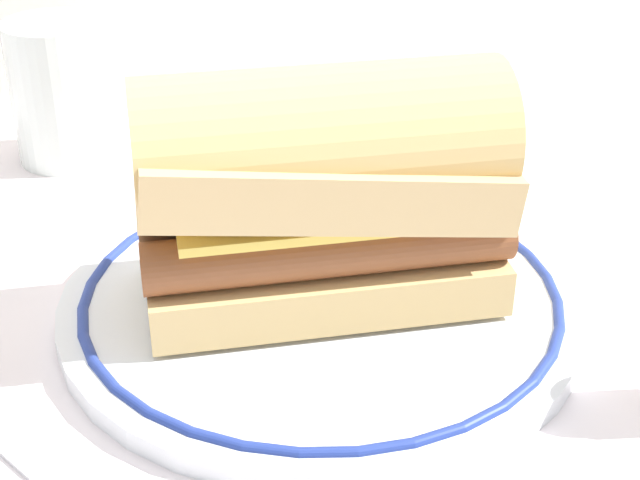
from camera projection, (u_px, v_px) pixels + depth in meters
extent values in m
plane|color=white|center=(349.00, 306.00, 0.54)|extent=(1.50, 1.50, 0.00)
cylinder|color=white|center=(320.00, 301.00, 0.54)|extent=(0.29, 0.29, 0.01)
torus|color=navy|center=(320.00, 292.00, 0.53)|extent=(0.26, 0.26, 0.01)
cube|color=tan|center=(320.00, 267.00, 0.53)|extent=(0.20, 0.11, 0.03)
cylinder|color=brown|center=(331.00, 251.00, 0.49)|extent=(0.19, 0.05, 0.03)
cylinder|color=brown|center=(320.00, 224.00, 0.51)|extent=(0.19, 0.05, 0.03)
cylinder|color=brown|center=(310.00, 200.00, 0.54)|extent=(0.19, 0.05, 0.03)
cube|color=#EFC64C|center=(320.00, 197.00, 0.50)|extent=(0.16, 0.10, 0.01)
cube|color=tan|center=(320.00, 167.00, 0.50)|extent=(0.20, 0.11, 0.05)
cylinder|color=#D8B470|center=(320.00, 140.00, 0.49)|extent=(0.20, 0.10, 0.08)
cylinder|color=silver|center=(61.00, 92.00, 0.69)|extent=(0.07, 0.07, 0.10)
cylinder|color=gold|center=(66.00, 130.00, 0.71)|extent=(0.06, 0.06, 0.04)
cube|color=silver|center=(4.00, 431.00, 0.45)|extent=(0.06, 0.09, 0.01)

